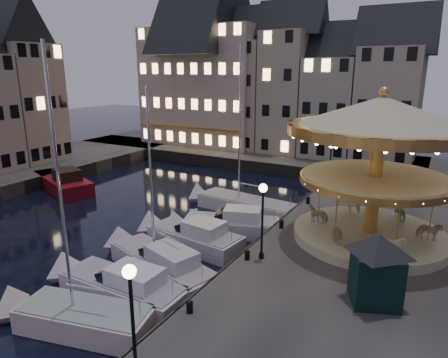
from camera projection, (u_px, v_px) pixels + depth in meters
The scene contains 29 objects.
ground at pixel (146, 258), 24.37m from camera, with size 160.00×160.00×0.00m, color black.
quay_east at pixel (406, 260), 22.68m from camera, with size 16.00×56.00×1.30m, color #474442.
quay_north at pixel (238, 153), 51.52m from camera, with size 44.00×12.00×1.30m, color #474442.
quaywall_e at pixel (275, 233), 26.43m from camera, with size 0.15×44.00×1.30m, color #47423A.
quaywall_n at pixel (230, 164), 45.53m from camera, with size 48.00×0.15×1.30m, color #47423A.
streetlamp_a at pixel (132, 308), 12.34m from camera, with size 0.44×0.44×4.17m.
streetlamp_b at pixel (263, 211), 20.76m from camera, with size 0.44×0.44×4.17m.
streetlamp_c at pixel (330, 160), 32.12m from camera, with size 0.44×0.44×4.17m.
bollard_a at pixel (190, 306), 16.63m from camera, with size 0.30×0.30×0.57m.
bollard_b at pixel (247, 254), 21.26m from camera, with size 0.30×0.30×0.57m.
bollard_c at pixel (281, 224), 25.47m from camera, with size 0.30×0.30×0.57m.
bollard_d at pixel (308, 200), 30.10m from camera, with size 0.30×0.30×0.57m.
townhouse_na at pixel (173, 93), 56.69m from camera, with size 5.50×8.00×12.80m.
townhouse_nb at pixel (206, 91), 54.00m from camera, with size 6.16×8.00×13.80m.
townhouse_nc at pixel (246, 88), 51.03m from camera, with size 6.82×8.00×14.80m.
townhouse_nd at pixel (289, 85), 48.20m from camera, with size 5.50×8.00×15.80m.
townhouse_ne at pixel (333, 99), 46.05m from camera, with size 6.16×8.00×12.80m.
townhouse_nf at pixel (390, 96), 43.07m from camera, with size 6.82×8.00×13.80m.
townhouse_wc at pixel (21, 94), 43.52m from camera, with size 8.80×5.50×14.20m.
hotel_corner at pixel (206, 79), 53.58m from camera, with size 17.60×9.00×16.80m.
motorboat_a at pixel (75, 318), 17.62m from camera, with size 7.07×3.68×11.67m.
motorboat_b at pixel (118, 286), 19.95m from camera, with size 7.84×2.37×2.15m.
motorboat_c at pixel (158, 262), 22.33m from camera, with size 8.55×4.55×11.44m.
motorboat_d at pixel (190, 236), 25.88m from camera, with size 7.45×3.21×2.15m.
motorboat_e at pixel (226, 225), 27.79m from camera, with size 7.55×4.29×2.15m.
motorboat_f at pixel (241, 205), 32.29m from camera, with size 9.44×3.40×12.48m.
red_fishing_boat at pixel (63, 183), 37.71m from camera, with size 8.77×5.60×6.19m.
carousel at pixel (379, 142), 22.29m from camera, with size 10.20×10.20×8.92m.
ticket_kiosk at pixel (378, 257), 16.94m from camera, with size 3.07×3.07×3.59m.
Camera 1 is at (14.97, -17.07, 11.15)m, focal length 32.00 mm.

